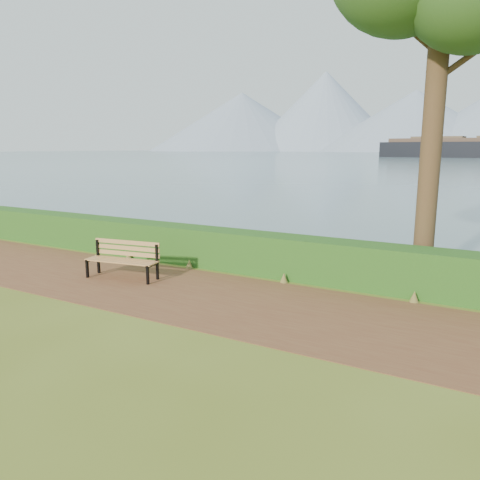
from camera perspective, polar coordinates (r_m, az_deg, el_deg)
The scene contains 4 objects.
ground at distance 10.12m, azimuth -7.82°, elevation -6.79°, with size 140.00×140.00×0.00m, color #55611B.
path at distance 10.35m, azimuth -6.82°, elevation -6.33°, with size 40.00×3.40×0.01m, color brown.
hedge at distance 12.09m, azimuth -0.46°, elevation -1.26°, with size 32.00×0.85×1.00m, color #174112.
bench at distance 11.61m, azimuth -13.99°, elevation -2.02°, with size 1.86×0.80×0.90m.
Camera 1 is at (5.85, -7.65, 3.11)m, focal length 35.00 mm.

